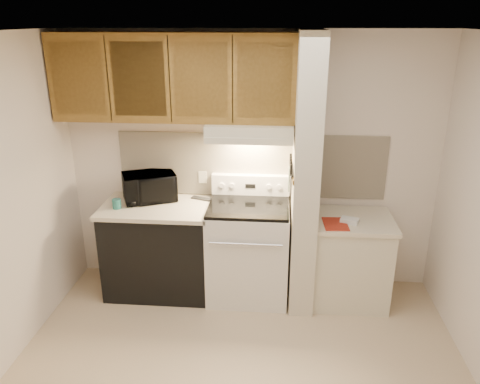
# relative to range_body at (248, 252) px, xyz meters

# --- Properties ---
(floor) EXTENTS (3.60, 3.60, 0.00)m
(floor) POSITION_rel_range_body_xyz_m (0.00, -1.16, -0.46)
(floor) COLOR #CBB28E
(floor) RESTS_ON ground
(ceiling) EXTENTS (3.60, 3.60, 0.00)m
(ceiling) POSITION_rel_range_body_xyz_m (0.00, -1.16, 2.04)
(ceiling) COLOR white
(ceiling) RESTS_ON wall_back
(wall_back) EXTENTS (3.60, 2.50, 0.02)m
(wall_back) POSITION_rel_range_body_xyz_m (0.00, 0.34, 0.79)
(wall_back) COLOR silver
(wall_back) RESTS_ON floor
(backsplash) EXTENTS (2.60, 0.02, 0.63)m
(backsplash) POSITION_rel_range_body_xyz_m (0.00, 0.33, 0.78)
(backsplash) COLOR #FFEDC9
(backsplash) RESTS_ON wall_back
(range_body) EXTENTS (0.76, 0.65, 0.92)m
(range_body) POSITION_rel_range_body_xyz_m (0.00, 0.00, 0.00)
(range_body) COLOR silver
(range_body) RESTS_ON floor
(oven_window) EXTENTS (0.50, 0.01, 0.30)m
(oven_window) POSITION_rel_range_body_xyz_m (0.00, -0.32, 0.04)
(oven_window) COLOR black
(oven_window) RESTS_ON range_body
(oven_handle) EXTENTS (0.65, 0.02, 0.02)m
(oven_handle) POSITION_rel_range_body_xyz_m (0.00, -0.35, 0.26)
(oven_handle) COLOR silver
(oven_handle) RESTS_ON range_body
(cooktop) EXTENTS (0.74, 0.64, 0.03)m
(cooktop) POSITION_rel_range_body_xyz_m (0.00, 0.00, 0.48)
(cooktop) COLOR black
(cooktop) RESTS_ON range_body
(range_backguard) EXTENTS (0.76, 0.08, 0.20)m
(range_backguard) POSITION_rel_range_body_xyz_m (0.00, 0.28, 0.59)
(range_backguard) COLOR silver
(range_backguard) RESTS_ON range_body
(range_display) EXTENTS (0.10, 0.01, 0.04)m
(range_display) POSITION_rel_range_body_xyz_m (0.00, 0.24, 0.59)
(range_display) COLOR black
(range_display) RESTS_ON range_backguard
(range_knob_left_outer) EXTENTS (0.05, 0.02, 0.05)m
(range_knob_left_outer) POSITION_rel_range_body_xyz_m (-0.28, 0.24, 0.59)
(range_knob_left_outer) COLOR silver
(range_knob_left_outer) RESTS_ON range_backguard
(range_knob_left_inner) EXTENTS (0.05, 0.02, 0.05)m
(range_knob_left_inner) POSITION_rel_range_body_xyz_m (-0.18, 0.24, 0.59)
(range_knob_left_inner) COLOR silver
(range_knob_left_inner) RESTS_ON range_backguard
(range_knob_right_inner) EXTENTS (0.05, 0.02, 0.05)m
(range_knob_right_inner) POSITION_rel_range_body_xyz_m (0.18, 0.24, 0.59)
(range_knob_right_inner) COLOR silver
(range_knob_right_inner) RESTS_ON range_backguard
(range_knob_right_outer) EXTENTS (0.05, 0.02, 0.05)m
(range_knob_right_outer) POSITION_rel_range_body_xyz_m (0.28, 0.24, 0.59)
(range_knob_right_outer) COLOR silver
(range_knob_right_outer) RESTS_ON range_backguard
(dishwasher_front) EXTENTS (1.00, 0.63, 0.87)m
(dishwasher_front) POSITION_rel_range_body_xyz_m (-0.88, 0.01, -0.03)
(dishwasher_front) COLOR black
(dishwasher_front) RESTS_ON floor
(left_countertop) EXTENTS (1.04, 0.67, 0.04)m
(left_countertop) POSITION_rel_range_body_xyz_m (-0.88, 0.01, 0.43)
(left_countertop) COLOR beige
(left_countertop) RESTS_ON dishwasher_front
(spoon_rest) EXTENTS (0.21, 0.13, 0.01)m
(spoon_rest) POSITION_rel_range_body_xyz_m (-0.48, 0.21, 0.46)
(spoon_rest) COLOR black
(spoon_rest) RESTS_ON left_countertop
(teal_jar) EXTENTS (0.10, 0.10, 0.09)m
(teal_jar) POSITION_rel_range_body_xyz_m (-1.23, -0.09, 0.50)
(teal_jar) COLOR #247068
(teal_jar) RESTS_ON left_countertop
(outlet) EXTENTS (0.08, 0.01, 0.12)m
(outlet) POSITION_rel_range_body_xyz_m (-0.48, 0.32, 0.64)
(outlet) COLOR beige
(outlet) RESTS_ON backsplash
(microwave) EXTENTS (0.58, 0.50, 0.27)m
(microwave) POSITION_rel_range_body_xyz_m (-0.98, 0.15, 0.59)
(microwave) COLOR black
(microwave) RESTS_ON left_countertop
(partition_pillar) EXTENTS (0.22, 0.70, 2.50)m
(partition_pillar) POSITION_rel_range_body_xyz_m (0.51, -0.01, 0.79)
(partition_pillar) COLOR beige
(partition_pillar) RESTS_ON floor
(pillar_trim) EXTENTS (0.01, 0.70, 0.04)m
(pillar_trim) POSITION_rel_range_body_xyz_m (0.39, -0.01, 0.84)
(pillar_trim) COLOR brown
(pillar_trim) RESTS_ON partition_pillar
(knife_strip) EXTENTS (0.02, 0.42, 0.04)m
(knife_strip) POSITION_rel_range_body_xyz_m (0.39, -0.06, 0.86)
(knife_strip) COLOR black
(knife_strip) RESTS_ON partition_pillar
(knife_blade_a) EXTENTS (0.01, 0.03, 0.16)m
(knife_blade_a) POSITION_rel_range_body_xyz_m (0.38, -0.21, 0.76)
(knife_blade_a) COLOR silver
(knife_blade_a) RESTS_ON knife_strip
(knife_handle_a) EXTENTS (0.02, 0.02, 0.10)m
(knife_handle_a) POSITION_rel_range_body_xyz_m (0.38, -0.22, 0.91)
(knife_handle_a) COLOR black
(knife_handle_a) RESTS_ON knife_strip
(knife_blade_b) EXTENTS (0.01, 0.04, 0.18)m
(knife_blade_b) POSITION_rel_range_body_xyz_m (0.38, -0.13, 0.75)
(knife_blade_b) COLOR silver
(knife_blade_b) RESTS_ON knife_strip
(knife_handle_b) EXTENTS (0.02, 0.02, 0.10)m
(knife_handle_b) POSITION_rel_range_body_xyz_m (0.38, -0.14, 0.91)
(knife_handle_b) COLOR black
(knife_handle_b) RESTS_ON knife_strip
(knife_blade_c) EXTENTS (0.01, 0.04, 0.20)m
(knife_blade_c) POSITION_rel_range_body_xyz_m (0.38, -0.06, 0.74)
(knife_blade_c) COLOR silver
(knife_blade_c) RESTS_ON knife_strip
(knife_handle_c) EXTENTS (0.02, 0.02, 0.10)m
(knife_handle_c) POSITION_rel_range_body_xyz_m (0.38, -0.04, 0.91)
(knife_handle_c) COLOR black
(knife_handle_c) RESTS_ON knife_strip
(knife_blade_d) EXTENTS (0.01, 0.04, 0.16)m
(knife_blade_d) POSITION_rel_range_body_xyz_m (0.38, 0.01, 0.76)
(knife_blade_d) COLOR silver
(knife_blade_d) RESTS_ON knife_strip
(knife_handle_d) EXTENTS (0.02, 0.02, 0.10)m
(knife_handle_d) POSITION_rel_range_body_xyz_m (0.38, 0.04, 0.91)
(knife_handle_d) COLOR black
(knife_handle_d) RESTS_ON knife_strip
(knife_blade_e) EXTENTS (0.01, 0.04, 0.18)m
(knife_blade_e) POSITION_rel_range_body_xyz_m (0.38, 0.11, 0.75)
(knife_blade_e) COLOR silver
(knife_blade_e) RESTS_ON knife_strip
(knife_handle_e) EXTENTS (0.02, 0.02, 0.10)m
(knife_handle_e) POSITION_rel_range_body_xyz_m (0.38, 0.12, 0.91)
(knife_handle_e) COLOR black
(knife_handle_e) RESTS_ON knife_strip
(oven_mitt) EXTENTS (0.03, 0.10, 0.23)m
(oven_mitt) POSITION_rel_range_body_xyz_m (0.38, 0.17, 0.70)
(oven_mitt) COLOR slate
(oven_mitt) RESTS_ON partition_pillar
(right_cab_base) EXTENTS (0.70, 0.60, 0.81)m
(right_cab_base) POSITION_rel_range_body_xyz_m (0.97, -0.01, -0.06)
(right_cab_base) COLOR beige
(right_cab_base) RESTS_ON floor
(right_countertop) EXTENTS (0.74, 0.64, 0.04)m
(right_countertop) POSITION_rel_range_body_xyz_m (0.97, -0.01, 0.37)
(right_countertop) COLOR beige
(right_countertop) RESTS_ON right_cab_base
(red_folder) EXTENTS (0.22, 0.30, 0.01)m
(red_folder) POSITION_rel_range_body_xyz_m (0.79, -0.16, 0.39)
(red_folder) COLOR maroon
(red_folder) RESTS_ON right_countertop
(white_box) EXTENTS (0.18, 0.15, 0.04)m
(white_box) POSITION_rel_range_body_xyz_m (0.92, -0.11, 0.41)
(white_box) COLOR white
(white_box) RESTS_ON right_countertop
(range_hood) EXTENTS (0.78, 0.44, 0.15)m
(range_hood) POSITION_rel_range_body_xyz_m (0.00, 0.12, 1.17)
(range_hood) COLOR beige
(range_hood) RESTS_ON upper_cabinets
(hood_lip) EXTENTS (0.78, 0.04, 0.06)m
(hood_lip) POSITION_rel_range_body_xyz_m (0.00, -0.08, 1.12)
(hood_lip) COLOR beige
(hood_lip) RESTS_ON range_hood
(upper_cabinets) EXTENTS (2.18, 0.33, 0.77)m
(upper_cabinets) POSITION_rel_range_body_xyz_m (-0.69, 0.17, 1.62)
(upper_cabinets) COLOR brown
(upper_cabinets) RESTS_ON wall_back
(cab_door_a) EXTENTS (0.46, 0.01, 0.63)m
(cab_door_a) POSITION_rel_range_body_xyz_m (-1.51, 0.01, 1.62)
(cab_door_a) COLOR brown
(cab_door_a) RESTS_ON upper_cabinets
(cab_gap_a) EXTENTS (0.01, 0.01, 0.73)m
(cab_gap_a) POSITION_rel_range_body_xyz_m (-1.23, 0.01, 1.62)
(cab_gap_a) COLOR black
(cab_gap_a) RESTS_ON upper_cabinets
(cab_door_b) EXTENTS (0.46, 0.01, 0.63)m
(cab_door_b) POSITION_rel_range_body_xyz_m (-0.96, 0.01, 1.62)
(cab_door_b) COLOR brown
(cab_door_b) RESTS_ON upper_cabinets
(cab_gap_b) EXTENTS (0.01, 0.01, 0.73)m
(cab_gap_b) POSITION_rel_range_body_xyz_m (-0.69, 0.01, 1.62)
(cab_gap_b) COLOR black
(cab_gap_b) RESTS_ON upper_cabinets
(cab_door_c) EXTENTS (0.46, 0.01, 0.63)m
(cab_door_c) POSITION_rel_range_body_xyz_m (-0.42, 0.01, 1.62)
(cab_door_c) COLOR brown
(cab_door_c) RESTS_ON upper_cabinets
(cab_gap_c) EXTENTS (0.01, 0.01, 0.73)m
(cab_gap_c) POSITION_rel_range_body_xyz_m (-0.14, 0.01, 1.62)
(cab_gap_c) COLOR black
(cab_gap_c) RESTS_ON upper_cabinets
(cab_door_d) EXTENTS (0.46, 0.01, 0.63)m
(cab_door_d) POSITION_rel_range_body_xyz_m (0.13, 0.01, 1.62)
(cab_door_d) COLOR brown
(cab_door_d) RESTS_ON upper_cabinets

